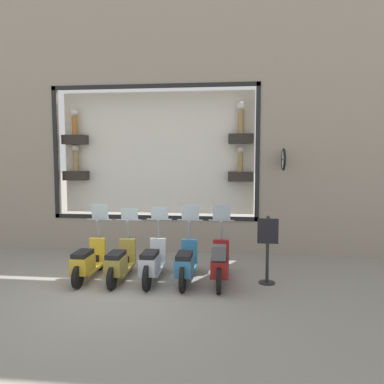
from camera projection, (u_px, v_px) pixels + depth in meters
name	position (u px, v px, depth m)	size (l,w,h in m)	color
ground_plane	(120.00, 292.00, 7.69)	(120.00, 120.00, 0.00)	gray
building_facade	(154.00, 81.00, 10.81)	(1.22, 36.00, 9.71)	gray
scooter_red_0	(220.00, 263.00, 8.06)	(1.81, 0.61, 1.68)	black
scooter_teal_1	(186.00, 263.00, 8.20)	(1.81, 0.60, 1.66)	black
scooter_silver_2	(153.00, 262.00, 8.28)	(1.81, 0.60, 1.59)	black
scooter_olive_3	(120.00, 262.00, 8.36)	(1.80, 0.60, 1.53)	black
scooter_yellow_4	(88.00, 261.00, 8.44)	(1.80, 0.60, 1.64)	black
shop_sign_post	(268.00, 248.00, 8.16)	(0.36, 0.45, 1.49)	#232326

